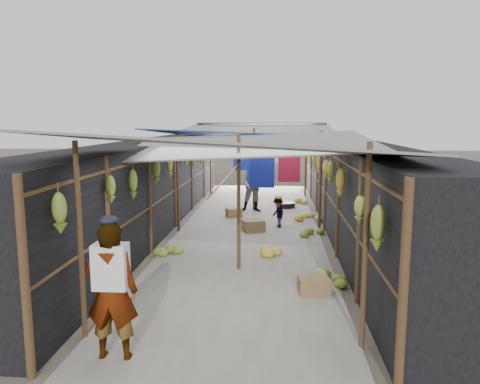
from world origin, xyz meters
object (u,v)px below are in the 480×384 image
(vendor_elderly, at_px, (112,291))
(vendor_seated, at_px, (278,213))
(shopper_blue, at_px, (254,184))
(crate_near, at_px, (253,226))
(black_basin, at_px, (286,205))

(vendor_elderly, height_order, vendor_seated, vendor_elderly)
(vendor_elderly, bearing_deg, shopper_blue, -99.90)
(vendor_elderly, xyz_separation_m, vendor_seated, (1.99, 7.08, -0.44))
(crate_near, relative_size, black_basin, 0.86)
(vendor_elderly, bearing_deg, crate_near, -103.98)
(black_basin, relative_size, vendor_seated, 0.75)
(black_basin, distance_m, shopper_blue, 1.49)
(crate_near, xyz_separation_m, black_basin, (0.89, 3.43, -0.07))
(black_basin, height_order, shopper_blue, shopper_blue)
(shopper_blue, height_order, vendor_seated, shopper_blue)
(vendor_seated, bearing_deg, black_basin, 151.47)
(crate_near, distance_m, black_basin, 3.55)
(crate_near, bearing_deg, vendor_elderly, -123.21)
(vendor_elderly, bearing_deg, black_basin, -105.00)
(crate_near, xyz_separation_m, vendor_seated, (0.63, 0.51, 0.25))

